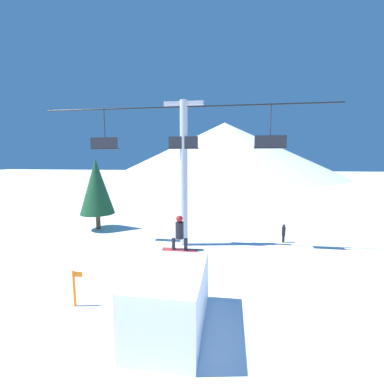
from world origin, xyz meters
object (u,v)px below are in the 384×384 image
(trail_marker, at_px, (75,287))
(distant_skier, at_px, (284,232))
(pine_tree_near, at_px, (97,187))
(snow_ramp, at_px, (170,298))
(snowboarder, at_px, (180,233))

(trail_marker, height_order, distant_skier, trail_marker)
(pine_tree_near, height_order, trail_marker, pine_tree_near)
(distant_skier, bearing_deg, snow_ramp, -119.70)
(snow_ramp, relative_size, distant_skier, 2.98)
(trail_marker, bearing_deg, distant_skier, 43.74)
(pine_tree_near, bearing_deg, trail_marker, -65.90)
(snow_ramp, height_order, pine_tree_near, pine_tree_near)
(distant_skier, bearing_deg, snowboarder, -124.16)
(trail_marker, bearing_deg, snowboarder, 12.80)
(snow_ramp, distance_m, snowboarder, 2.30)
(snowboarder, height_order, trail_marker, snowboarder)
(snowboarder, xyz_separation_m, pine_tree_near, (-8.35, 9.24, 0.61))
(snow_ramp, height_order, trail_marker, snow_ramp)
(snow_ramp, xyz_separation_m, snowboarder, (0.01, 1.54, 1.72))
(snowboarder, xyz_separation_m, distant_skier, (5.41, 7.98, -2.09))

